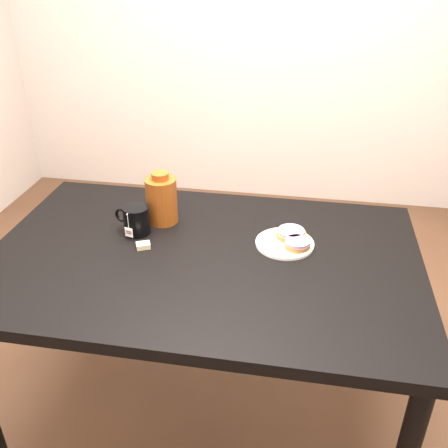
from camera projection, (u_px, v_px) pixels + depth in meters
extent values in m
plane|color=brown|center=(207.00, 412.00, 1.99)|extent=(4.00, 4.00, 0.00)
cube|color=black|center=(203.00, 259.00, 1.63)|extent=(1.40, 0.90, 0.04)
cylinder|color=black|center=(84.00, 268.00, 2.25)|extent=(0.06, 0.06, 0.71)
cylinder|color=black|center=(377.00, 298.00, 2.05)|extent=(0.06, 0.06, 0.71)
cylinder|color=white|center=(285.00, 243.00, 1.67)|extent=(0.19, 0.19, 0.01)
torus|color=white|center=(285.00, 242.00, 1.67)|extent=(0.19, 0.19, 0.01)
cylinder|color=brown|center=(291.00, 234.00, 1.69)|extent=(0.12, 0.12, 0.02)
cylinder|color=#9A7BA6|center=(291.00, 231.00, 1.68)|extent=(0.11, 0.11, 0.01)
cylinder|color=brown|center=(297.00, 245.00, 1.63)|extent=(0.10, 0.10, 0.02)
cylinder|color=#9A7BA6|center=(298.00, 242.00, 1.63)|extent=(0.09, 0.09, 0.01)
cylinder|color=black|center=(137.00, 220.00, 1.72)|extent=(0.11, 0.11, 0.10)
cylinder|color=black|center=(136.00, 209.00, 1.69)|extent=(0.08, 0.08, 0.00)
torus|color=black|center=(122.00, 215.00, 1.74)|extent=(0.06, 0.02, 0.06)
cylinder|color=beige|center=(128.00, 221.00, 1.67)|extent=(0.00, 0.00, 0.06)
cube|color=white|center=(129.00, 232.00, 1.69)|extent=(0.03, 0.01, 0.03)
cube|color=#C6B793|center=(143.00, 246.00, 1.65)|extent=(0.05, 0.05, 0.02)
cylinder|color=#57240B|center=(162.00, 200.00, 1.77)|extent=(0.12, 0.12, 0.17)
cylinder|color=#57240B|center=(160.00, 176.00, 1.73)|extent=(0.06, 0.06, 0.02)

